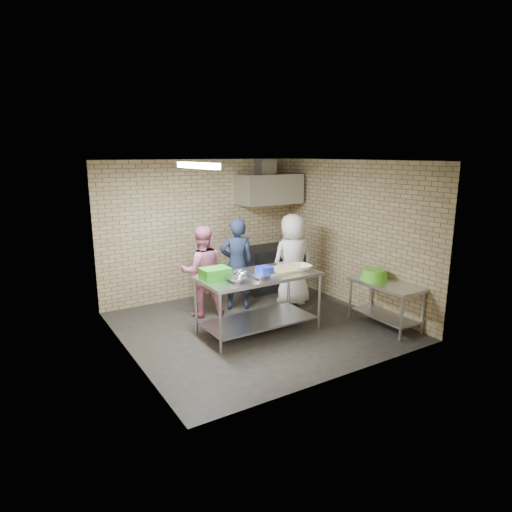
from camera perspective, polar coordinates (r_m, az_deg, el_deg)
The scene contains 26 objects.
floor at distance 7.40m, azimuth 0.16°, elevation -9.10°, with size 4.20×4.20×0.00m, color black.
ceiling at distance 6.85m, azimuth 0.17°, elevation 12.30°, with size 4.20×4.20×0.00m, color black.
back_wall at distance 8.73m, azimuth -6.80°, elevation 3.49°, with size 4.20×0.06×2.70m, color tan.
front_wall at distance 5.45m, azimuth 11.36°, elevation -2.56°, with size 4.20×0.06×2.70m, color tan.
left_wall at distance 6.18m, azimuth -16.60°, elevation -1.00°, with size 0.06×4.00×2.70m, color tan.
right_wall at distance 8.28m, azimuth 12.61°, elevation 2.74°, with size 0.06×4.00×2.70m, color tan.
prep_table at distance 7.06m, azimuth 0.33°, elevation -6.09°, with size 1.90×0.95×0.95m, color #B6B8BD.
side_counter at distance 7.58m, azimuth 16.41°, elevation -6.08°, with size 0.60×1.20×0.75m, color silver.
stove at distance 9.27m, azimuth 1.85°, elevation -1.55°, with size 1.20×0.70×0.90m, color black.
range_hood at distance 9.03m, azimuth 1.76°, elevation 8.70°, with size 1.30×0.60×0.60m, color silver.
hood_duct at distance 9.14m, azimuth 1.25°, elevation 11.57°, with size 0.35×0.30×0.30m, color #A5A8AD.
wall_shelf at distance 9.37m, azimuth 2.65°, elevation 7.75°, with size 0.80×0.20×0.04m, color #3F2B19.
fluorescent_fixture at distance 6.38m, azimuth -7.64°, elevation 11.58°, with size 0.10×1.25×0.08m, color white.
green_crate at distance 6.67m, azimuth -5.33°, elevation -2.27°, with size 0.42×0.32×0.17m, color #2A991C.
blue_tub at distance 6.84m, azimuth 1.13°, elevation -1.94°, with size 0.21×0.21×0.14m, color #1C2FD3.
cutting_board at distance 7.08m, azimuth 2.82°, elevation -1.87°, with size 0.58×0.44×0.03m, color #D0B578.
mixing_bowl_a at distance 6.50m, azimuth -2.47°, elevation -3.08°, with size 0.30×0.30×0.07m, color #B1B4B8.
mixing_bowl_b at distance 6.80m, azimuth -2.04°, elevation -2.33°, with size 0.23×0.23×0.07m, color silver.
mixing_bowl_c at distance 6.68m, azimuth 0.61°, elevation -2.64°, with size 0.27×0.27×0.07m, color silver.
ceramic_bowl at distance 7.17m, azimuth 5.72°, elevation -1.49°, with size 0.37×0.37×0.09m, color #EFE7BF.
green_basin at distance 7.59m, azimuth 15.14°, elevation -2.33°, with size 0.46×0.46×0.17m, color #59C626, non-canonical shape.
bottle_red at distance 9.23m, azimuth 1.36°, elevation 8.35°, with size 0.07×0.07×0.18m, color #B22619.
bottle_green at distance 9.45m, azimuth 3.41°, elevation 8.36°, with size 0.06×0.06×0.15m, color green.
man_navy at distance 7.98m, azimuth -2.48°, elevation -1.06°, with size 0.62×0.40×1.69m, color black.
woman_pink at distance 7.71m, azimuth -7.03°, elevation -1.97°, with size 0.78×0.61×1.61m, color #C7698B.
woman_white at distance 8.22m, azimuth 4.80°, elevation -0.51°, with size 0.85×0.55×1.73m, color white.
Camera 1 is at (-3.62, -5.81, 2.81)m, focal length 30.78 mm.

